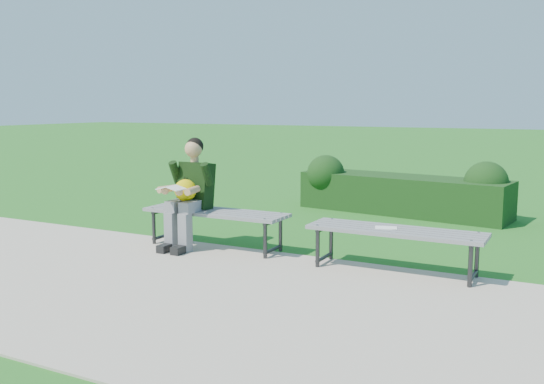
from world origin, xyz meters
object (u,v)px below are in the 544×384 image
bench_left (215,215)px  paper_sheet (386,228)px  seated_boy (189,190)px  bench_right (395,234)px  hedge (403,191)px

bench_left → paper_sheet: (2.12, -0.06, 0.06)m
seated_boy → bench_right: bearing=0.9°
seated_boy → hedge: bearing=65.0°
hedge → bench_right: hedge is taller
hedge → seated_boy: size_ratio=2.59×
hedge → bench_left: bearing=-111.4°
hedge → paper_sheet: size_ratio=13.25×
hedge → seated_boy: 3.89m
seated_boy → paper_sheet: size_ratio=5.11×
hedge → paper_sheet: 3.57m
bench_right → paper_sheet: bearing=-180.0°
bench_left → bench_right: 2.22m
hedge → bench_left: size_ratio=1.89×
hedge → bench_left: (-1.34, -3.42, 0.05)m
bench_right → paper_sheet: 0.12m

